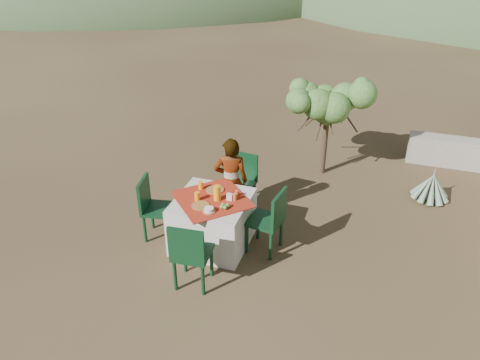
% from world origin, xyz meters
% --- Properties ---
extents(ground, '(160.00, 160.00, 0.00)m').
position_xyz_m(ground, '(0.00, 0.00, 0.00)').
color(ground, '#352518').
rests_on(ground, ground).
extents(table, '(1.30, 1.30, 0.76)m').
position_xyz_m(table, '(-0.34, -0.37, 0.38)').
color(table, beige).
rests_on(table, ground).
extents(chair_far, '(0.47, 0.47, 0.93)m').
position_xyz_m(chair_far, '(-0.24, 0.73, 0.51)').
color(chair_far, black).
rests_on(chair_far, ground).
extents(chair_near, '(0.50, 0.50, 0.99)m').
position_xyz_m(chair_near, '(-0.25, -1.33, 0.55)').
color(chair_near, black).
rests_on(chair_near, ground).
extents(chair_left, '(0.52, 0.52, 0.96)m').
position_xyz_m(chair_left, '(-1.23, -0.47, 0.53)').
color(chair_left, black).
rests_on(chair_left, ground).
extents(chair_right, '(0.52, 0.52, 0.99)m').
position_xyz_m(chair_right, '(0.50, -0.28, 0.55)').
color(chair_right, black).
rests_on(chair_right, ground).
extents(person, '(0.59, 0.47, 1.42)m').
position_xyz_m(person, '(-0.28, 0.27, 0.71)').
color(person, '#8C6651').
rests_on(person, ground).
extents(shrub_tree, '(1.39, 1.36, 1.63)m').
position_xyz_m(shrub_tree, '(0.86, 2.36, 1.29)').
color(shrub_tree, '#402F20').
rests_on(shrub_tree, ground).
extents(agave, '(0.63, 0.64, 0.68)m').
position_xyz_m(agave, '(2.71, 1.95, 0.23)').
color(agave, slate).
rests_on(agave, ground).
extents(stone_wall, '(2.60, 0.35, 0.55)m').
position_xyz_m(stone_wall, '(3.60, 3.40, 0.28)').
color(stone_wall, gray).
rests_on(stone_wall, ground).
extents(plate_far, '(0.26, 0.26, 0.01)m').
position_xyz_m(plate_far, '(-0.38, -0.13, 0.77)').
color(plate_far, brown).
rests_on(plate_far, table).
extents(plate_near, '(0.25, 0.25, 0.01)m').
position_xyz_m(plate_near, '(-0.41, -0.59, 0.77)').
color(plate_near, brown).
rests_on(plate_near, table).
extents(glass_far, '(0.07, 0.07, 0.11)m').
position_xyz_m(glass_far, '(-0.59, -0.16, 0.82)').
color(glass_far, orange).
rests_on(glass_far, table).
extents(glass_near, '(0.08, 0.08, 0.12)m').
position_xyz_m(glass_near, '(-0.52, -0.46, 0.82)').
color(glass_near, orange).
rests_on(glass_near, table).
extents(juice_pitcher, '(0.10, 0.10, 0.22)m').
position_xyz_m(juice_pitcher, '(-0.25, -0.37, 0.87)').
color(juice_pitcher, orange).
rests_on(juice_pitcher, table).
extents(bowl_plate, '(0.18, 0.18, 0.01)m').
position_xyz_m(bowl_plate, '(-0.25, -0.68, 0.77)').
color(bowl_plate, brown).
rests_on(bowl_plate, table).
extents(white_bowl, '(0.13, 0.13, 0.05)m').
position_xyz_m(white_bowl, '(-0.25, -0.68, 0.80)').
color(white_bowl, silver).
rests_on(white_bowl, bowl_plate).
extents(jar_left, '(0.07, 0.07, 0.10)m').
position_xyz_m(jar_left, '(-0.02, -0.29, 0.81)').
color(jar_left, orange).
rests_on(jar_left, table).
extents(jar_right, '(0.05, 0.05, 0.08)m').
position_xyz_m(jar_right, '(-0.03, -0.18, 0.80)').
color(jar_right, orange).
rests_on(jar_right, table).
extents(napkin_holder, '(0.08, 0.05, 0.10)m').
position_xyz_m(napkin_holder, '(-0.09, -0.32, 0.81)').
color(napkin_holder, silver).
rests_on(napkin_holder, table).
extents(fruit_cluster, '(0.12, 0.12, 0.06)m').
position_xyz_m(fruit_cluster, '(-0.09, -0.53, 0.79)').
color(fruit_cluster, '#568631').
rests_on(fruit_cluster, table).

